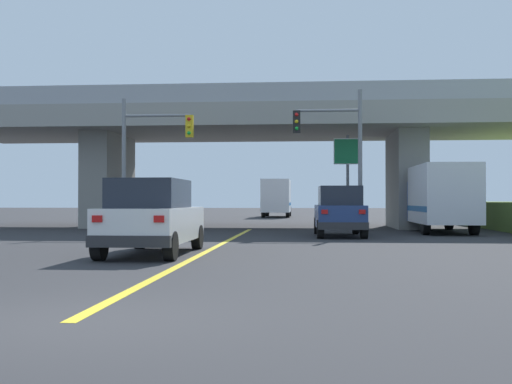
% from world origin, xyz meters
% --- Properties ---
extents(ground, '(160.00, 160.00, 0.00)m').
position_xyz_m(ground, '(0.00, 26.44, 0.00)').
color(ground, '#2B2B2D').
extents(overpass_bridge, '(32.64, 8.77, 7.02)m').
position_xyz_m(overpass_bridge, '(0.00, 26.44, 5.01)').
color(overpass_bridge, gray).
rests_on(overpass_bridge, ground).
extents(lane_divider_stripe, '(0.20, 23.80, 0.01)m').
position_xyz_m(lane_divider_stripe, '(0.00, 11.90, 0.00)').
color(lane_divider_stripe, yellow).
rests_on(lane_divider_stripe, ground).
extents(suv_lead, '(2.02, 4.84, 2.02)m').
position_xyz_m(suv_lead, '(-1.31, 9.28, 1.02)').
color(suv_lead, silver).
rests_on(suv_lead, ground).
extents(suv_crossing, '(1.99, 4.33, 2.02)m').
position_xyz_m(suv_crossing, '(4.14, 18.14, 1.01)').
color(suv_crossing, navy).
rests_on(suv_crossing, ground).
extents(box_truck, '(2.33, 6.91, 3.00)m').
position_xyz_m(box_truck, '(8.81, 21.56, 1.59)').
color(box_truck, navy).
rests_on(box_truck, ground).
extents(traffic_signal_nearside, '(2.96, 0.36, 6.19)m').
position_xyz_m(traffic_signal_nearside, '(4.19, 19.69, 3.84)').
color(traffic_signal_nearside, slate).
rests_on(traffic_signal_nearside, ground).
extents(traffic_signal_farside, '(3.14, 0.36, 5.88)m').
position_xyz_m(traffic_signal_farside, '(-4.10, 19.36, 3.70)').
color(traffic_signal_farside, slate).
rests_on(traffic_signal_farside, ground).
extents(highway_sign, '(1.37, 0.17, 4.63)m').
position_xyz_m(highway_sign, '(4.81, 23.43, 3.35)').
color(highway_sign, '#56595E').
rests_on(highway_sign, ground).
extents(semi_truck_distant, '(2.33, 7.32, 3.17)m').
position_xyz_m(semi_truck_distant, '(0.24, 46.25, 1.66)').
color(semi_truck_distant, silver).
rests_on(semi_truck_distant, ground).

